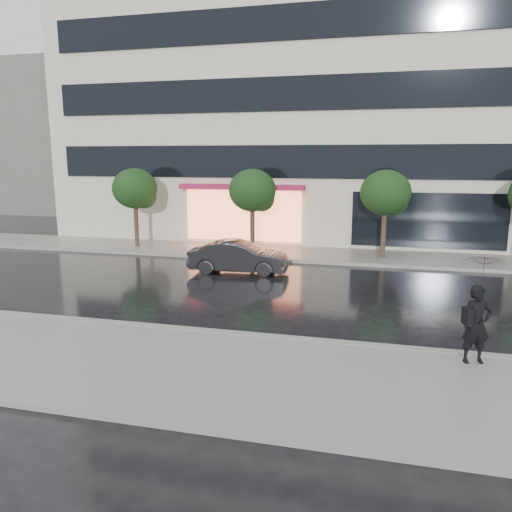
% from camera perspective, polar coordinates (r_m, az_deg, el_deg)
% --- Properties ---
extents(ground, '(120.00, 120.00, 0.00)m').
position_cam_1_polar(ground, '(13.63, 1.29, -8.07)').
color(ground, black).
rests_on(ground, ground).
extents(sidewalk_near, '(60.00, 4.50, 0.12)m').
position_cam_1_polar(sidewalk_near, '(10.69, -2.69, -13.34)').
color(sidewalk_near, slate).
rests_on(sidewalk_near, ground).
extents(sidewalk_far, '(60.00, 3.50, 0.12)m').
position_cam_1_polar(sidewalk_far, '(23.40, 6.87, 0.18)').
color(sidewalk_far, slate).
rests_on(sidewalk_far, ground).
extents(curb_near, '(60.00, 0.25, 0.14)m').
position_cam_1_polar(curb_near, '(12.70, 0.27, -9.22)').
color(curb_near, gray).
rests_on(curb_near, ground).
extents(curb_far, '(60.00, 0.25, 0.14)m').
position_cam_1_polar(curb_far, '(21.70, 6.28, -0.65)').
color(curb_far, gray).
rests_on(curb_far, ground).
extents(office_building, '(30.00, 12.76, 18.00)m').
position_cam_1_polar(office_building, '(30.99, 9.22, 19.41)').
color(office_building, beige).
rests_on(office_building, ground).
extents(bg_building_left, '(14.00, 10.00, 12.00)m').
position_cam_1_polar(bg_building_left, '(49.39, -25.12, 11.91)').
color(bg_building_left, '#59544F').
rests_on(bg_building_left, ground).
extents(tree_far_west, '(2.20, 2.20, 3.99)m').
position_cam_1_polar(tree_far_west, '(25.52, -13.53, 7.35)').
color(tree_far_west, '#33261C').
rests_on(tree_far_west, ground).
extents(tree_mid_west, '(2.20, 2.20, 3.99)m').
position_cam_1_polar(tree_mid_west, '(23.37, -0.26, 7.33)').
color(tree_mid_west, '#33261C').
rests_on(tree_mid_west, ground).
extents(tree_mid_east, '(2.20, 2.20, 3.99)m').
position_cam_1_polar(tree_mid_east, '(22.64, 14.73, 6.84)').
color(tree_mid_east, '#33261C').
rests_on(tree_mid_east, ground).
extents(parked_car, '(3.99, 1.63, 1.28)m').
position_cam_1_polar(parked_car, '(19.70, -2.00, -0.10)').
color(parked_car, black).
rests_on(parked_car, ground).
extents(pedestrian_with_umbrella, '(1.12, 1.13, 2.36)m').
position_cam_1_polar(pedestrian_with_umbrella, '(11.63, 24.29, -4.09)').
color(pedestrian_with_umbrella, black).
rests_on(pedestrian_with_umbrella, sidewalk_near).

